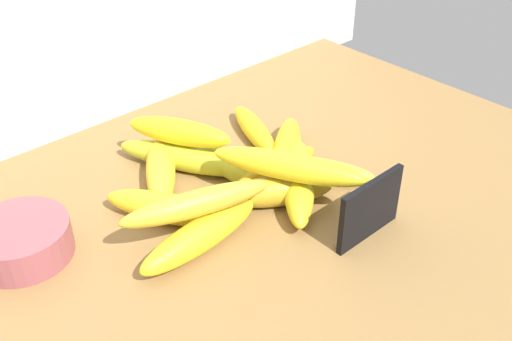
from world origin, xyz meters
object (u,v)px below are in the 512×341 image
banana_9 (271,175)px  banana_13 (288,166)px  banana_10 (299,181)px  chalkboard_sign (369,211)px  banana_11 (196,203)px  banana_5 (313,169)px  banana_1 (234,167)px  banana_7 (182,158)px  banana_4 (169,208)px  banana_2 (255,130)px  banana_3 (200,236)px  banana_8 (161,169)px  banana_0 (280,190)px  banana_12 (179,132)px  banana_6 (287,153)px  fruit_bowl (21,240)px

banana_9 → banana_13: 6.42cm
banana_10 → chalkboard_sign: bearing=-90.2°
banana_10 → banana_11: (-16.47, 1.46, 3.65)cm
banana_5 → banana_11: size_ratio=0.92×
banana_9 → banana_11: bearing=-170.9°
banana_1 → banana_7: size_ratio=0.81×
banana_4 → banana_11: (0.33, -5.67, 3.81)cm
banana_13 → banana_2: bearing=61.8°
banana_3 → banana_8: 16.16cm
banana_3 → banana_4: (0.44, 7.11, -0.07)cm
chalkboard_sign → banana_13: bearing=104.4°
banana_0 → banana_13: 4.19cm
banana_4 → chalkboard_sign: bearing=-49.1°
banana_1 → banana_3: 15.70cm
banana_0 → banana_9: size_ratio=0.81×
banana_7 → banana_12: bearing=60.3°
banana_6 → banana_10: banana_10 is taller
banana_8 → fruit_bowl: bearing=-175.8°
banana_5 → banana_8: banana_8 is taller
banana_3 → banana_12: (9.53, 16.67, 3.73)cm
banana_8 → banana_11: 15.03cm
banana_3 → banana_11: bearing=61.7°
banana_1 → banana_8: size_ratio=0.93×
banana_8 → banana_9: size_ratio=0.94×
banana_0 → banana_7: banana_0 is taller
chalkboard_sign → banana_3: bearing=144.6°
banana_2 → banana_3: bearing=-146.6°
banana_4 → banana_9: bearing=-12.2°
banana_1 → banana_9: same height
banana_0 → banana_12: size_ratio=0.96×
banana_8 → banana_12: size_ratio=1.12×
banana_13 → banana_8: bearing=119.9°
banana_6 → banana_9: banana_6 is taller
chalkboard_sign → banana_2: bearing=78.6°
chalkboard_sign → banana_4: 25.67cm
chalkboard_sign → banana_4: (-16.77, 19.34, -1.86)cm
fruit_bowl → banana_2: (39.34, 1.18, -0.56)cm
banana_12 → banana_13: banana_13 is taller
chalkboard_sign → banana_11: bearing=140.3°
banana_10 → banana_13: size_ratio=0.98×
banana_2 → banana_11: bearing=-148.3°
banana_5 → banana_7: (-12.29, 14.77, 0.22)cm
fruit_bowl → banana_12: banana_12 is taller
banana_4 → banana_13: 16.47cm
banana_0 → banana_12: bearing=104.0°
banana_4 → banana_5: 21.75cm
banana_1 → banana_7: 8.18cm
fruit_bowl → banana_12: 26.55cm
banana_8 → banana_11: size_ratio=0.92×
chalkboard_sign → banana_1: bearing=101.2°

